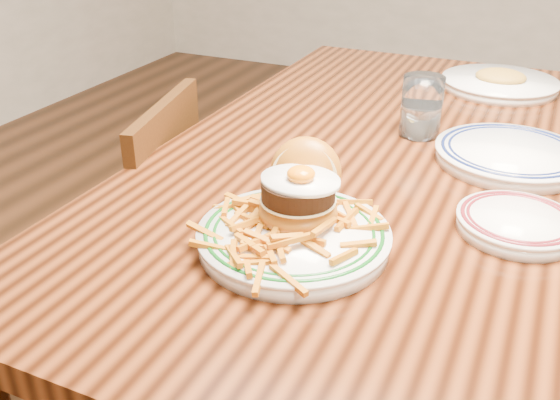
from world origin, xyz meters
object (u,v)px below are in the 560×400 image
at_px(table, 372,189).
at_px(main_plate, 296,219).
at_px(chair_left, 134,247).
at_px(side_plate, 517,222).

height_order(table, main_plate, main_plate).
xyz_separation_m(chair_left, main_plate, (0.55, -0.28, 0.35)).
height_order(chair_left, side_plate, chair_left).
height_order(main_plate, side_plate, main_plate).
xyz_separation_m(table, main_plate, (-0.01, -0.40, 0.13)).
bearing_deg(side_plate, main_plate, -172.13).
distance_m(table, chair_left, 0.62).
xyz_separation_m(table, chair_left, (-0.56, -0.12, -0.22)).
height_order(chair_left, main_plate, main_plate).
relative_size(table, main_plate, 5.04).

